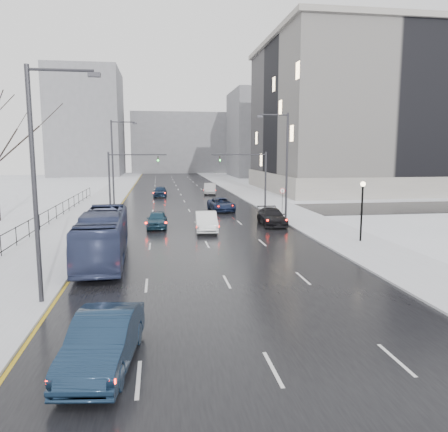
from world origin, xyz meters
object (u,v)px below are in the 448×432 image
streetlight_l_near (39,174)px  sedan_center_far (160,191)px  mast_signal_right (256,174)px  sedan_right_near (206,221)px  sedan_center_near (157,219)px  sedan_right_far (272,217)px  sedan_right_cross (221,204)px  streetlight_l_far (115,160)px  sedan_right_distant (210,189)px  lamppost_r_mid (362,203)px  no_uturn_sign (282,193)px  sedan_left_near (103,340)px  streetlight_r_mid (284,162)px  mast_signal_left (120,175)px  bus (103,236)px

streetlight_l_near → sedan_center_far: streetlight_l_near is taller
mast_signal_right → sedan_right_near: (-6.83, -11.81, -3.27)m
sedan_center_near → sedan_right_far: 10.13m
mast_signal_right → sedan_right_cross: size_ratio=1.26×
sedan_right_near → sedan_center_near: bearing=153.5°
streetlight_l_far → sedan_right_distant: streetlight_l_far is taller
lamppost_r_mid → sedan_right_far: lamppost_r_mid is taller
no_uturn_sign → sedan_right_far: bearing=-114.5°
streetlight_l_near → sedan_left_near: streetlight_l_near is taller
streetlight_r_mid → mast_signal_right: size_ratio=1.54×
sedan_right_cross → mast_signal_left: bearing=176.6°
sedan_center_far → sedan_right_distant: size_ratio=0.89×
mast_signal_left → sedan_right_far: size_ratio=1.27×
sedan_center_near → sedan_right_cross: sedan_right_cross is taller
mast_signal_right → mast_signal_left: bearing=180.0°
mast_signal_right → sedan_right_far: 10.22m
sedan_center_near → sedan_right_far: (10.13, -0.10, 0.03)m
streetlight_r_mid → no_uturn_sign: size_ratio=3.70×
streetlight_l_near → streetlight_l_far: bearing=90.0°
mast_signal_left → sedan_right_near: mast_signal_left is taller
no_uturn_sign → sedan_right_cross: no_uturn_sign is taller
mast_signal_right → streetlight_l_near: bearing=-119.0°
no_uturn_sign → lamppost_r_mid: bearing=-82.7°
streetlight_l_near → no_uturn_sign: (17.37, 24.00, -3.32)m
lamppost_r_mid → mast_signal_left: mast_signal_left is taller
sedan_center_near → sedan_right_cross: 12.04m
sedan_right_cross → sedan_right_far: bearing=-77.2°
no_uturn_sign → sedan_right_distant: size_ratio=0.54×
bus → sedan_right_distant: (11.16, 39.96, -0.66)m
streetlight_l_near → sedan_left_near: (3.10, -6.03, -4.76)m
sedan_center_far → sedan_right_distant: (7.60, 2.75, 0.06)m
mast_signal_right → sedan_center_far: size_ratio=1.45×
sedan_right_near → sedan_center_far: sedan_right_near is taller
bus → sedan_right_near: 11.32m
sedan_right_near → sedan_center_far: 28.69m
mast_signal_right → sedan_right_near: bearing=-120.0°
bus → sedan_center_near: bus is taller
no_uturn_sign → bus: size_ratio=0.25×
mast_signal_right → sedan_right_cross: mast_signal_right is taller
streetlight_l_near → sedan_left_near: 8.28m
sedan_right_far → sedan_center_near: bearing=-178.1°
sedan_right_near → sedan_right_far: 6.50m
lamppost_r_mid → mast_signal_left: 25.71m
lamppost_r_mid → streetlight_r_mid: bearing=105.8°
streetlight_r_mid → sedan_left_near: 29.59m
no_uturn_sign → sedan_right_cross: bearing=143.2°
streetlight_l_far → sedan_right_far: bearing=-42.7°
bus → sedan_right_far: bearing=37.5°
streetlight_l_near → streetlight_l_far: (0.00, 32.00, 0.00)m
streetlight_r_mid → sedan_right_distant: bearing=97.6°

